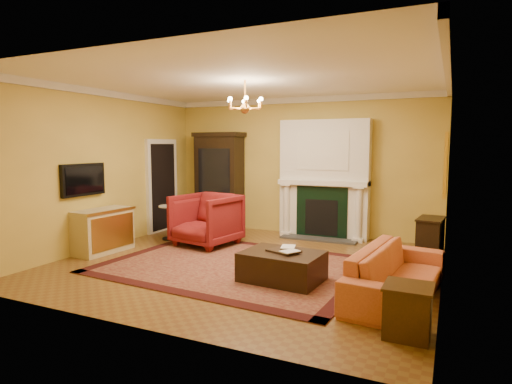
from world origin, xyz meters
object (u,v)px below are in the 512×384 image
Objects in this scene: wingback_armchair at (206,217)px; leather_ottoman at (282,266)px; console_table at (430,240)px; commode at (103,231)px; coral_sofa at (397,265)px; china_cabinet at (219,183)px; pedestal_table at (169,220)px; end_table at (408,312)px.

wingback_armchair is 2.64m from leather_ottoman.
leather_ottoman is at bearing -125.44° from console_table.
console_table is at bearing 19.27° from wingback_armchair.
coral_sofa is at bearing 1.52° from commode.
console_table is (4.05, 0.62, -0.20)m from wingback_armchair.
china_cabinet is 1.69m from pedestal_table.
end_table is at bearing -40.73° from china_cabinet.
china_cabinet is 5.41m from coral_sofa.
china_cabinet is at bearing 77.85° from commode.
wingback_armchair is 1.55× the size of pedestal_table.
china_cabinet reaches higher than coral_sofa.
wingback_armchair is 1.93m from commode.
wingback_armchair is 4.78m from end_table.
coral_sofa is 4.26× the size of end_table.
end_table is 0.72× the size of console_table.
coral_sofa is at bearing -18.47° from pedestal_table.
wingback_armchair is at bearing 146.93° from end_table.
end_table is 0.46× the size of leather_ottoman.
wingback_armchair is 1.00m from pedestal_table.
console_table is (5.04, 0.50, -0.06)m from pedestal_table.
pedestal_table is 0.67× the size of commode.
coral_sofa is 1.98× the size of leather_ottoman.
china_cabinet is 1.93× the size of wingback_armchair.
commode is 0.96× the size of leather_ottoman.
commode is (-0.83, -2.89, -0.68)m from china_cabinet.
end_table is at bearing -10.04° from commode.
commode reaches higher than end_table.
pedestal_table is 1.01× the size of console_table.
coral_sofa reaches higher than pedestal_table.
end_table is (0.24, -1.14, -0.17)m from coral_sofa.
china_cabinet is at bearing 174.50° from console_table.
commode is at bearing -154.44° from console_table.
china_cabinet reaches higher than end_table.
console_table is (4.68, -1.02, -0.72)m from china_cabinet.
china_cabinet is 1.83m from wingback_armchair.
pedestal_table reaches higher than leather_ottoman.
commode reaches higher than pedestal_table.
end_table is at bearing -28.64° from pedestal_table.
console_table is at bearing -10.47° from china_cabinet.
coral_sofa is at bearing -91.39° from console_table.
china_cabinet is 1.94× the size of leather_ottoman.
coral_sofa is at bearing 4.42° from leather_ottoman.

